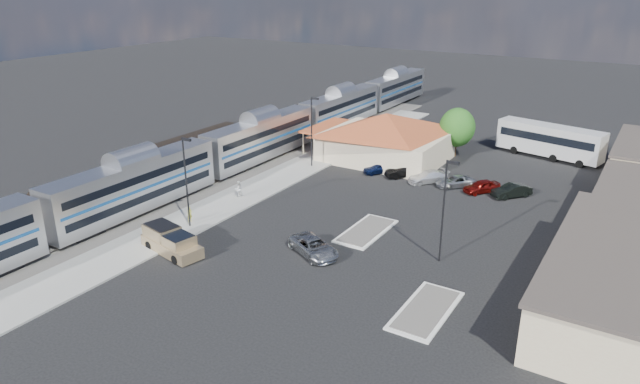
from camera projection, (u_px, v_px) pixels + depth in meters
The scene contains 23 objects.
ground at pixel (319, 230), 54.48m from camera, with size 280.00×280.00×0.00m, color black.
railbed at pixel (210, 171), 71.13m from camera, with size 16.00×100.00×0.12m, color #4C4944.
platform at pixel (258, 188), 65.11m from camera, with size 5.50×92.00×0.18m, color gray.
passenger_train at pixel (261, 140), 74.08m from camera, with size 3.00×104.00×5.55m.
freight_cars at pixel (200, 149), 73.26m from camera, with size 2.80×46.00×4.00m.
station_depot at pixel (386, 136), 74.75m from camera, with size 18.35×12.24×6.20m.
traffic_island_south at pixel (366, 231), 54.08m from camera, with size 3.30×7.50×0.21m.
traffic_island_north at pixel (426, 310), 41.21m from camera, with size 3.30×7.50×0.21m.
lamp_plat_s at pixel (186, 175), 53.16m from camera, with size 1.08×0.25×9.00m.
lamp_plat_n at pixel (312, 126), 70.70m from camera, with size 1.08×0.25×9.00m.
lamp_lot at pixel (445, 203), 46.67m from camera, with size 1.08×0.25×9.00m.
tree_depot at pixel (457, 127), 75.51m from camera, with size 4.71×4.71×6.63m.
pickup_truck at pixel (172, 242), 49.67m from camera, with size 6.63×3.46×2.18m.
suv at pixel (314, 247), 49.42m from camera, with size 2.51×5.45×1.51m, color #979A9E.
coach_bus at pixel (550, 139), 75.55m from camera, with size 14.02×6.01×4.40m.
person_a at pixel (190, 214), 55.63m from camera, with size 0.58×0.38×1.60m, color gold.
person_b at pixel (238, 189), 62.06m from camera, with size 0.87×0.68×1.78m, color silver.
parked_car_a at pixel (379, 168), 70.08m from camera, with size 1.55×3.85×1.31m, color #0C183F.
parked_car_b at pixel (404, 171), 68.72m from camera, with size 1.56×4.48×1.48m, color black.
parked_car_c at pixel (428, 177), 66.93m from camera, with size 1.98×4.87×1.41m, color silver.
parked_car_d at pixel (455, 181), 65.62m from camera, with size 2.12×4.60×1.28m, color gray.
parked_car_e at pixel (482, 186), 63.78m from camera, with size 1.71×4.26×1.45m, color maroon.
parked_car_f at pixel (512, 191), 62.45m from camera, with size 1.57×4.49×1.48m, color black.
Camera 1 is at (26.07, -42.31, 22.63)m, focal length 32.00 mm.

